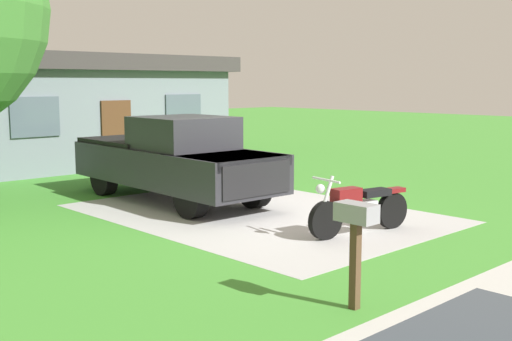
# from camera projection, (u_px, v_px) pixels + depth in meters

# --- Properties ---
(ground_plane) EXTENTS (80.00, 80.00, 0.00)m
(ground_plane) POSITION_uv_depth(u_px,v_px,m) (258.00, 213.00, 12.83)
(ground_plane) COLOR #428D31
(driveway_pad) EXTENTS (5.18, 7.18, 0.01)m
(driveway_pad) POSITION_uv_depth(u_px,v_px,m) (258.00, 213.00, 12.83)
(driveway_pad) COLOR #AFAFAF
(driveway_pad) RESTS_ON ground
(motorcycle) EXTENTS (2.20, 0.76, 1.09)m
(motorcycle) POSITION_uv_depth(u_px,v_px,m) (359.00, 207.00, 11.03)
(motorcycle) COLOR black
(motorcycle) RESTS_ON ground
(pickup_truck) EXTENTS (2.17, 5.68, 1.90)m
(pickup_truck) POSITION_uv_depth(u_px,v_px,m) (172.00, 158.00, 14.13)
(pickup_truck) COLOR black
(pickup_truck) RESTS_ON ground
(mailbox) EXTENTS (0.26, 0.48, 1.26)m
(mailbox) POSITION_uv_depth(u_px,v_px,m) (356.00, 227.00, 7.29)
(mailbox) COLOR #4C3823
(mailbox) RESTS_ON ground
(neighbor_house) EXTENTS (9.60, 5.60, 3.50)m
(neighbor_house) POSITION_uv_depth(u_px,v_px,m) (76.00, 108.00, 20.81)
(neighbor_house) COLOR slate
(neighbor_house) RESTS_ON ground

